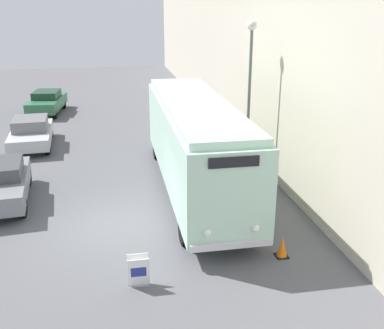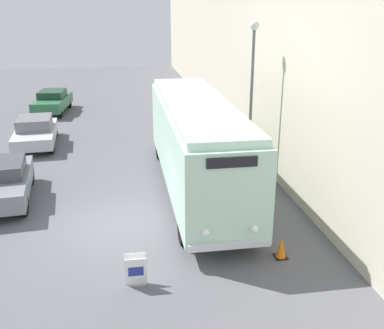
{
  "view_description": "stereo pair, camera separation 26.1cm",
  "coord_description": "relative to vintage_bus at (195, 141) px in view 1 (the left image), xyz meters",
  "views": [
    {
      "loc": [
        0.18,
        -13.4,
        6.84
      ],
      "look_at": [
        2.56,
        -0.19,
        2.03
      ],
      "focal_mm": 42.0,
      "sensor_mm": 36.0,
      "label": 1
    },
    {
      "loc": [
        0.44,
        -13.44,
        6.84
      ],
      "look_at": [
        2.56,
        -0.19,
        2.03
      ],
      "focal_mm": 42.0,
      "sensor_mm": 36.0,
      "label": 2
    }
  ],
  "objects": [
    {
      "name": "parked_car_near",
      "position": [
        -7.14,
        0.06,
        -1.2
      ],
      "size": [
        2.28,
        4.47,
        1.5
      ],
      "rotation": [
        0.0,
        0.0,
        0.1
      ],
      "color": "black",
      "rests_on": "ground_plane"
    },
    {
      "name": "building_wall_right",
      "position": [
        3.54,
        7.47,
        1.84
      ],
      "size": [
        0.3,
        60.0,
        7.65
      ],
      "color": "beige",
      "rests_on": "ground_plane"
    },
    {
      "name": "ground_plane",
      "position": [
        -3.16,
        -2.53,
        -1.98
      ],
      "size": [
        80.0,
        80.0,
        0.0
      ],
      "primitive_type": "plane",
      "color": "#56565B"
    },
    {
      "name": "sign_board",
      "position": [
        -2.58,
        -5.97,
        -1.57
      ],
      "size": [
        0.56,
        0.32,
        0.84
      ],
      "color": "gray",
      "rests_on": "ground_plane"
    },
    {
      "name": "traffic_cone",
      "position": [
        1.56,
        -5.3,
        -1.68
      ],
      "size": [
        0.36,
        0.36,
        0.62
      ],
      "color": "black",
      "rests_on": "ground_plane"
    },
    {
      "name": "streetlamp",
      "position": [
        2.37,
        1.01,
        2.1
      ],
      "size": [
        0.36,
        0.36,
        6.27
      ],
      "color": "#595E60",
      "rests_on": "ground_plane"
    },
    {
      "name": "parked_car_far",
      "position": [
        -7.22,
        14.58,
        -1.21
      ],
      "size": [
        2.26,
        4.57,
        1.47
      ],
      "rotation": [
        0.0,
        0.0,
        -0.1
      ],
      "color": "black",
      "rests_on": "ground_plane"
    },
    {
      "name": "parked_car_mid",
      "position": [
        -7.11,
        7.05,
        -1.24
      ],
      "size": [
        2.21,
        4.54,
        1.46
      ],
      "rotation": [
        0.0,
        0.0,
        0.07
      ],
      "color": "black",
      "rests_on": "ground_plane"
    },
    {
      "name": "vintage_bus",
      "position": [
        0.0,
        0.0,
        0.0
      ],
      "size": [
        2.44,
        11.03,
        3.51
      ],
      "color": "black",
      "rests_on": "ground_plane"
    }
  ]
}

